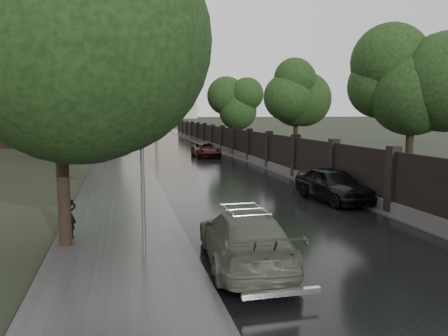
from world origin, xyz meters
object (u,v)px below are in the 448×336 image
at_px(tree_left_far, 96,99).
at_px(tree_left_near, 56,25).
at_px(lamp_post, 142,164).
at_px(traffic_light, 142,133).
at_px(tree_right_a, 412,93).
at_px(volga_sedan, 245,238).
at_px(car_right_near, 333,184).
at_px(tree_right_b, 296,101).
at_px(tree_right_c, 237,105).
at_px(pedestrian_umbrella, 66,188).
at_px(car_right_far, 206,150).

bearing_deg(tree_left_far, tree_left_near, -89.15).
height_order(tree_left_near, lamp_post, tree_left_near).
bearing_deg(traffic_light, tree_left_far, 126.47).
bearing_deg(tree_right_a, volga_sedan, -144.20).
bearing_deg(tree_left_near, lamp_post, -34.29).
distance_m(tree_left_far, car_right_near, 25.42).
relative_size(tree_right_b, traffic_light, 1.75).
distance_m(tree_left_far, traffic_light, 6.84).
distance_m(tree_right_a, volga_sedan, 13.41).
height_order(tree_right_c, traffic_light, tree_right_c).
bearing_deg(lamp_post, tree_right_a, 26.74).
distance_m(tree_right_a, tree_right_b, 14.00).
bearing_deg(pedestrian_umbrella, lamp_post, -41.31).
relative_size(tree_left_near, tree_right_a, 1.31).
relative_size(tree_right_c, lamp_post, 1.37).
distance_m(tree_left_near, tree_right_a, 15.97).
height_order(tree_right_b, car_right_far, tree_right_b).
bearing_deg(tree_left_near, traffic_light, 81.47).
bearing_deg(tree_right_a, tree_left_far, 125.17).
bearing_deg(lamp_post, pedestrian_umbrella, 135.55).
bearing_deg(tree_left_near, car_right_near, 23.22).
height_order(tree_right_a, traffic_light, tree_right_a).
bearing_deg(car_right_near, lamp_post, -150.22).
bearing_deg(pedestrian_umbrella, tree_left_far, 93.99).
distance_m(lamp_post, pedestrian_umbrella, 3.23).
bearing_deg(volga_sedan, traffic_light, -81.69).
bearing_deg(pedestrian_umbrella, volga_sedan, -29.93).
height_order(tree_left_near, car_right_near, tree_left_near).
xyz_separation_m(tree_left_near, lamp_post, (2.20, -1.50, -3.75)).
xyz_separation_m(tree_right_a, tree_right_c, (0.00, 32.00, 0.00)).
relative_size(tree_right_a, volga_sedan, 1.39).
distance_m(tree_right_b, volga_sedan, 24.17).
bearing_deg(lamp_post, tree_right_b, 57.82).
relative_size(tree_left_near, tree_right_c, 1.31).
bearing_deg(tree_right_a, tree_right_c, 90.00).
xyz_separation_m(tree_left_far, car_right_near, (11.40, -22.28, -4.46)).
distance_m(car_right_near, pedestrian_umbrella, 11.77).
xyz_separation_m(tree_right_a, tree_right_b, (0.00, 14.00, 0.00)).
relative_size(lamp_post, pedestrian_umbrella, 2.17).
bearing_deg(tree_right_b, car_right_far, 130.76).
distance_m(tree_right_a, car_right_far, 22.09).
bearing_deg(pedestrian_umbrella, car_right_near, 23.35).
height_order(tree_left_near, volga_sedan, tree_left_near).
xyz_separation_m(tree_right_c, traffic_light, (-11.80, -15.01, -2.55)).
relative_size(tree_right_b, car_right_far, 1.51).
bearing_deg(tree_right_b, lamp_post, -122.18).
bearing_deg(tree_left_near, tree_right_a, 18.32).
bearing_deg(lamp_post, tree_right_c, 71.48).
relative_size(tree_right_a, lamp_post, 1.37).
bearing_deg(car_right_far, tree_right_b, -49.56).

